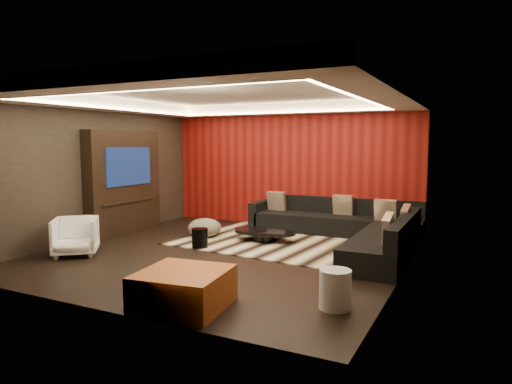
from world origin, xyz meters
The scene contains 26 objects.
floor centered at (0.00, 0.00, -0.01)m, with size 6.00×6.00×0.02m, color black.
ceiling centered at (0.00, 0.00, 2.81)m, with size 6.00×6.00×0.02m, color silver.
wall_back centered at (0.00, 3.01, 1.40)m, with size 6.00×0.02×2.80m, color black.
wall_left centered at (-3.01, 0.00, 1.40)m, with size 0.02×6.00×2.80m, color black.
wall_right centered at (3.01, 0.00, 1.40)m, with size 0.02×6.00×2.80m, color black.
red_feature_wall centered at (0.00, 2.97, 1.40)m, with size 5.98×0.05×2.78m, color #6B0C0A.
soffit_back centered at (0.00, 2.70, 2.69)m, with size 6.00×0.60×0.22m, color silver.
soffit_front centered at (0.00, -2.70, 2.69)m, with size 6.00×0.60×0.22m, color silver.
soffit_left centered at (-2.70, 0.00, 2.69)m, with size 0.60×4.80×0.22m, color silver.
soffit_right centered at (2.70, 0.00, 2.69)m, with size 0.60×4.80×0.22m, color silver.
cove_back centered at (0.00, 2.36, 2.60)m, with size 4.80×0.08×0.04m, color #FFD899.
cove_front centered at (0.00, -2.36, 2.60)m, with size 4.80×0.08×0.04m, color #FFD899.
cove_left centered at (-2.36, 0.00, 2.60)m, with size 0.08×4.80×0.04m, color #FFD899.
cove_right centered at (2.36, 0.00, 2.60)m, with size 0.08×4.80×0.04m, color #FFD899.
tv_surround centered at (-2.85, 0.60, 1.10)m, with size 0.30×2.00×2.20m, color black.
tv_screen centered at (-2.69, 0.60, 1.45)m, with size 0.04×1.30×0.80m, color black.
tv_shelf centered at (-2.69, 0.60, 0.70)m, with size 0.04×1.60×0.04m, color black.
rug centered at (0.57, 1.40, 0.01)m, with size 4.00×3.00×0.02m, color beige.
coffee_table centered at (0.19, 1.19, 0.13)m, with size 1.28×1.28×0.21m, color black.
drum_stool centered at (-0.63, 0.15, 0.20)m, with size 0.30×0.30×0.35m, color black.
striped_pouf centered at (-1.08, 1.00, 0.21)m, with size 0.68×0.68×0.38m, color #C2B896.
white_side_table centered at (2.50, -1.73, 0.23)m, with size 0.37×0.37×0.47m, color white.
orange_ottoman centered at (0.87, -2.48, 0.22)m, with size 0.99×0.99×0.44m, color #A53E15.
armchair centered at (-2.27, -1.25, 0.33)m, with size 0.71×0.73×0.66m, color white.
sectional_sofa centered at (1.73, 1.86, 0.26)m, with size 3.65×3.50×0.75m.
throw_pillows centered at (1.80, 1.88, 0.62)m, with size 3.29×2.71×0.50m.
Camera 1 is at (3.98, -6.80, 1.95)m, focal length 32.00 mm.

